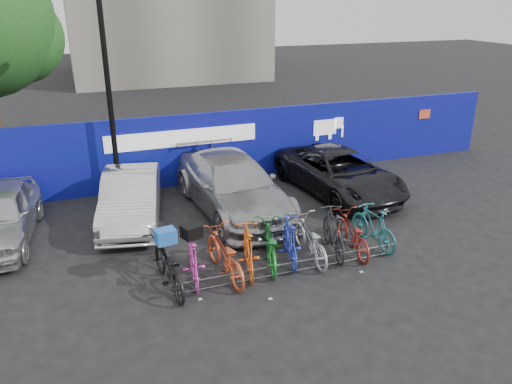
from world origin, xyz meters
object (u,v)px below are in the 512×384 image
bike_2 (224,255)px  car_1 (131,197)px  bike_0 (168,265)px  bike_6 (310,239)px  bike_3 (248,250)px  bike_8 (352,234)px  car_3 (339,172)px  bike_rack (290,268)px  car_2 (233,185)px  bike_1 (193,259)px  bike_4 (270,245)px  bike_7 (334,232)px  lamppost (109,95)px  bike_5 (290,241)px  bike_9 (374,227)px

bike_2 → car_1: bearing=-73.4°
bike_0 → bike_6: 3.46m
bike_2 → bike_3: bearing=177.2°
bike_0 → bike_8: bike_0 is taller
car_3 → bike_2: bearing=-149.3°
bike_rack → car_2: bearing=91.6°
car_1 → bike_1: (0.88, -3.74, -0.17)m
bike_4 → bike_7: bike_7 is taller
bike_6 → bike_7: bike_7 is taller
bike_1 → bike_2: (0.70, -0.08, 0.01)m
bike_1 → lamppost: bearing=-72.0°
car_3 → bike_rack: bearing=-136.5°
bike_4 → bike_7: (1.68, -0.03, 0.06)m
car_2 → bike_0: car_2 is taller
lamppost → car_3: size_ratio=1.20×
bike_1 → bike_5: bearing=-171.2°
car_1 → car_2: size_ratio=0.78×
bike_8 → bike_9: bearing=-165.7°
car_2 → bike_7: bearing=-70.4°
car_2 → bike_3: size_ratio=3.00×
car_3 → bike_7: bearing=-126.6°
bike_2 → bike_6: bike_2 is taller
car_2 → car_3: size_ratio=1.09×
bike_0 → bike_rack: bearing=166.3°
car_3 → car_1: bearing=172.8°
bike_rack → car_3: 5.44m
car_1 → car_2: (2.90, -0.27, 0.09)m
bike_0 → bike_5: 2.97m
car_1 → car_3: bearing=10.1°
bike_4 → bike_9: 2.83m
car_3 → bike_0: (-6.23, -3.74, -0.15)m
bike_9 → bike_4: bearing=-5.7°
car_1 → bike_1: car_1 is taller
bike_8 → bike_5: bearing=2.0°
car_3 → bike_5: size_ratio=2.88×
car_1 → bike_2: bearing=-56.4°
bike_3 → bike_8: (2.73, 0.02, -0.06)m
bike_3 → bike_2: bearing=16.1°
bike_rack → car_3: car_3 is taller
bike_0 → bike_3: size_ratio=1.14×
car_1 → car_2: car_2 is taller
car_1 → bike_1: size_ratio=2.42×
lamppost → bike_7: bearing=-49.9°
car_1 → car_3: 6.52m
car_1 → bike_0: bearing=-74.6°
bike_0 → bike_6: bearing=176.4°
bike_6 → bike_8: size_ratio=1.04×
bike_6 → bike_5: bearing=-5.1°
bike_8 → bike_0: bearing=6.8°
lamppost → bike_1: 6.23m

